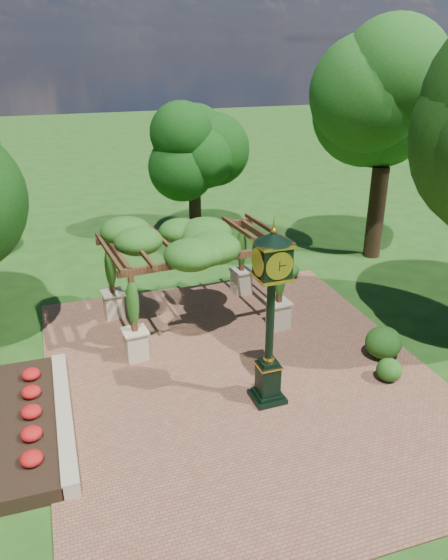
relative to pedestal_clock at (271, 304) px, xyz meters
name	(u,v)px	position (x,y,z in m)	size (l,w,h in m)	color
ground	(255,398)	(-0.26, 0.18, -2.69)	(120.00, 120.00, 0.00)	#1E4714
brick_plaza	(241,376)	(-0.26, 1.18, -2.67)	(10.00, 12.00, 0.04)	brown
border_wall	(64,416)	(-4.86, 0.68, -2.49)	(0.35, 5.00, 0.40)	#C6B793
flower_bed	(24,424)	(-5.76, 0.68, -2.51)	(1.50, 5.00, 0.36)	red
pedestal_clock	(271,304)	(0.00, 0.00, 0.00)	(0.91, 0.91, 4.49)	black
pergola	(193,242)	(-0.63, 4.52, 0.03)	(5.53, 3.76, 3.31)	beige
sundial	(189,255)	(0.49, 9.40, -2.31)	(0.62, 0.62, 0.85)	#9B9C94
shrub_front	(389,370)	(3.35, -0.21, -2.34)	(0.67, 0.67, 0.60)	#235317
shrub_mid	(383,343)	(3.84, 0.83, -2.19)	(1.01, 1.01, 0.91)	#215217
shrub_back	(290,270)	(3.70, 6.74, -2.35)	(0.65, 0.65, 0.59)	#29621C
tree_north	(194,147)	(1.78, 13.16, 1.23)	(3.32, 3.32, 5.71)	#342214
tree_east_far	(390,90)	(7.91, 7.87, 3.88)	(4.43, 4.43, 9.57)	black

